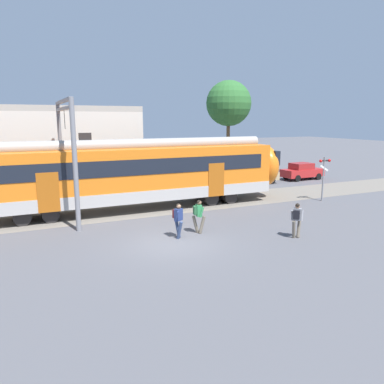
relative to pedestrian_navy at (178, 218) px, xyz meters
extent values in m
plane|color=#515156|center=(-0.57, -0.59, -0.99)|extent=(160.00, 160.00, 0.00)
cube|color=#B2ADA8|center=(-0.32, 6.35, 0.06)|extent=(18.00, 3.06, 0.70)
cube|color=orange|center=(-0.32, 6.35, 1.61)|extent=(18.00, 3.00, 2.40)
cube|color=black|center=(-0.32, 4.84, 1.81)|extent=(16.56, 0.03, 0.90)
cube|color=#AC5413|center=(4.63, 4.83, 0.76)|extent=(1.10, 0.04, 2.10)
cube|color=#AC5413|center=(-5.27, 4.83, 0.76)|extent=(1.10, 0.04, 2.10)
cylinder|color=gray|center=(-0.32, 6.35, 2.99)|extent=(17.64, 0.70, 0.70)
cube|color=black|center=(-3.02, 6.35, 3.54)|extent=(0.70, 0.12, 0.40)
cylinder|color=black|center=(5.96, 6.35, -0.54)|extent=(0.90, 2.40, 0.90)
cylinder|color=black|center=(4.56, 6.35, -0.54)|extent=(0.90, 2.40, 0.90)
cylinder|color=black|center=(-5.20, 6.35, -0.54)|extent=(0.90, 2.40, 0.90)
cylinder|color=black|center=(-6.60, 6.35, -0.54)|extent=(0.90, 2.40, 0.90)
ellipsoid|color=orange|center=(9.23, 6.35, 1.26)|extent=(1.80, 2.85, 2.95)
cube|color=black|center=(9.58, 6.35, 1.86)|extent=(0.40, 2.40, 1.00)
cylinder|color=navy|center=(-0.01, -0.19, -0.56)|extent=(0.29, 0.38, 0.87)
cylinder|color=navy|center=(0.03, 0.14, -0.56)|extent=(0.29, 0.38, 0.87)
cube|color=navy|center=(0.01, -0.02, 0.15)|extent=(0.43, 0.37, 0.56)
cylinder|color=navy|center=(0.17, 0.15, 0.10)|extent=(0.19, 0.26, 0.52)
cylinder|color=navy|center=(-0.15, -0.19, 0.10)|extent=(0.19, 0.26, 0.52)
sphere|color=brown|center=(0.02, -0.04, 0.54)|extent=(0.22, 0.22, 0.22)
sphere|color=black|center=(0.01, -0.02, 0.57)|extent=(0.20, 0.20, 0.20)
cube|color=maroon|center=(-0.07, 0.14, 0.17)|extent=(0.32, 0.26, 0.40)
cylinder|color=#6B6051|center=(1.33, 0.18, -0.56)|extent=(0.37, 0.20, 0.87)
cylinder|color=#6B6051|center=(1.09, 0.40, -0.56)|extent=(0.37, 0.20, 0.87)
cube|color=#2D7F47|center=(1.21, 0.29, 0.15)|extent=(0.29, 0.39, 0.56)
cylinder|color=#2D7F47|center=(1.17, 0.52, 0.10)|extent=(0.26, 0.13, 0.52)
cylinder|color=#2D7F47|center=(1.25, 0.06, 0.10)|extent=(0.26, 0.13, 0.52)
sphere|color=brown|center=(1.23, 0.29, 0.54)|extent=(0.22, 0.22, 0.22)
sphere|color=black|center=(1.21, 0.29, 0.57)|extent=(0.20, 0.20, 0.20)
cube|color=#235633|center=(1.03, 0.32, 0.17)|extent=(0.20, 0.30, 0.40)
cylinder|color=#6B6051|center=(5.21, -2.26, -0.56)|extent=(0.37, 0.34, 0.87)
cylinder|color=#6B6051|center=(4.88, -2.31, -0.56)|extent=(0.37, 0.34, 0.87)
cube|color=gray|center=(5.05, -2.28, 0.15)|extent=(0.42, 0.43, 0.56)
cylinder|color=gray|center=(4.85, -2.17, 0.10)|extent=(0.25, 0.23, 0.52)
cylinder|color=gray|center=(5.25, -2.40, 0.10)|extent=(0.25, 0.23, 0.52)
sphere|color=#9E7051|center=(5.06, -2.27, 0.54)|extent=(0.22, 0.22, 0.22)
sphere|color=black|center=(5.05, -2.28, 0.57)|extent=(0.20, 0.20, 0.20)
cube|color=black|center=(4.91, -2.40, 0.17)|extent=(0.30, 0.32, 0.40)
cube|color=tan|center=(11.87, 11.19, -0.35)|extent=(4.04, 1.74, 0.68)
cube|color=#9D8662|center=(11.72, 11.19, 0.27)|extent=(1.93, 1.49, 0.56)
cube|color=black|center=(12.67, 11.17, 0.23)|extent=(0.15, 1.37, 0.48)
cylinder|color=black|center=(13.13, 11.94, -0.69)|extent=(0.60, 0.21, 0.60)
cylinder|color=black|center=(13.09, 10.38, -0.69)|extent=(0.60, 0.21, 0.60)
cylinder|color=black|center=(10.65, 12.00, -0.69)|extent=(0.60, 0.21, 0.60)
cylinder|color=black|center=(10.61, 10.44, -0.69)|extent=(0.60, 0.21, 0.60)
cube|color=#B22323|center=(17.12, 11.22, -0.35)|extent=(4.04, 1.74, 0.68)
cube|color=maroon|center=(16.97, 11.22, 0.27)|extent=(1.94, 1.49, 0.56)
cube|color=black|center=(17.92, 11.25, 0.23)|extent=(0.16, 1.37, 0.48)
cylinder|color=black|center=(18.34, 12.04, -0.69)|extent=(0.60, 0.22, 0.60)
cylinder|color=black|center=(18.38, 10.48, -0.69)|extent=(0.60, 0.22, 0.60)
cylinder|color=black|center=(15.86, 11.97, -0.69)|extent=(0.60, 0.22, 0.60)
cylinder|color=black|center=(15.90, 10.41, -0.69)|extent=(0.60, 0.22, 0.60)
cylinder|color=gray|center=(-4.06, 3.15, 2.26)|extent=(0.24, 0.24, 6.50)
cylinder|color=gray|center=(-4.06, 9.55, 2.26)|extent=(0.24, 0.24, 6.50)
cube|color=gray|center=(-4.06, 6.35, 5.46)|extent=(0.20, 6.40, 0.16)
cube|color=gray|center=(-4.06, 6.35, 5.06)|extent=(0.20, 6.40, 0.16)
cylinder|color=black|center=(-4.06, 6.35, 4.46)|extent=(0.03, 0.03, 1.00)
cylinder|color=gray|center=(12.09, 3.42, 0.51)|extent=(0.11, 0.11, 3.00)
cube|color=black|center=(12.09, 3.42, 1.76)|extent=(0.80, 0.10, 0.10)
sphere|color=red|center=(11.71, 3.36, 1.76)|extent=(0.20, 0.20, 0.20)
sphere|color=red|center=(12.47, 3.36, 1.76)|extent=(0.20, 0.20, 0.20)
cube|color=white|center=(12.09, 3.39, 1.26)|extent=(0.72, 0.03, 0.48)
cube|color=beige|center=(-7.53, 13.47, 2.01)|extent=(18.77, 5.00, 6.00)
cylinder|color=brown|center=(11.26, 14.83, 1.75)|extent=(0.32, 0.32, 5.47)
sphere|color=#2D662D|center=(11.26, 14.83, 5.92)|extent=(4.12, 4.12, 4.12)
camera|label=1|loc=(-6.48, -15.55, 4.49)|focal=35.00mm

